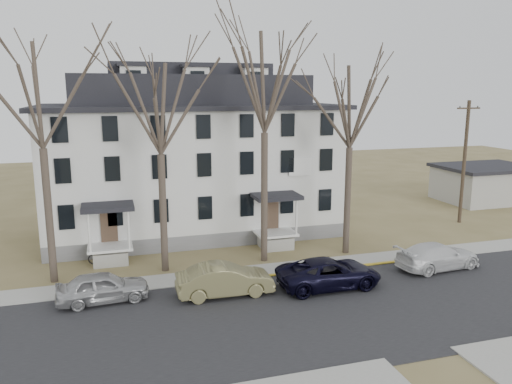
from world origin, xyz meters
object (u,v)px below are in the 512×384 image
object	(u,v)px
boarding_house	(191,158)
bicycle_left	(104,256)
tree_mid_right	(351,101)
car_silver	(103,288)
tree_far_left	(38,88)
tree_mid_left	(159,102)
car_tan	(225,281)
utility_pole_far	(464,161)
tree_center	(265,75)
car_white	(438,257)
car_navy	(329,274)

from	to	relation	value
boarding_house	bicycle_left	xyz separation A→B (m)	(-6.36, -6.03, -4.88)
boarding_house	bicycle_left	world-z (taller)	boarding_house
tree_mid_right	bicycle_left	distance (m)	17.56
car_silver	bicycle_left	size ratio (longest dim) A/B	2.32
tree_far_left	tree_mid_left	xyz separation A→B (m)	(6.00, 0.00, -0.74)
car_silver	car_tan	size ratio (longest dim) A/B	0.90
utility_pole_far	tree_mid_right	bearing A→B (deg)	-160.71
boarding_house	tree_mid_right	xyz separation A→B (m)	(8.50, -8.15, 4.22)
tree_center	bicycle_left	size ratio (longest dim) A/B	7.74
tree_far_left	tree_center	world-z (taller)	tree_center
car_white	car_navy	bearing A→B (deg)	90.16
tree_mid_right	utility_pole_far	size ratio (longest dim) A/B	1.34
car_tan	car_navy	xyz separation A→B (m)	(5.50, -0.51, -0.04)
tree_center	car_navy	bearing A→B (deg)	-68.35
tree_far_left	tree_center	distance (m)	12.02
car_silver	car_navy	size ratio (longest dim) A/B	0.80
tree_mid_left	tree_center	bearing A→B (deg)	0.00
tree_mid_left	utility_pole_far	distance (m)	24.33
car_silver	car_white	bearing A→B (deg)	-96.31
tree_mid_right	car_tan	bearing A→B (deg)	-153.33
tree_mid_right	utility_pole_far	bearing A→B (deg)	19.29
tree_mid_right	car_silver	xyz separation A→B (m)	(-14.92, -3.61, -8.85)
car_tan	bicycle_left	xyz separation A→B (m)	(-5.86, 6.64, -0.31)
tree_mid_right	car_tan	xyz separation A→B (m)	(-9.00, -4.52, -8.80)
tree_far_left	bicycle_left	world-z (taller)	tree_far_left
boarding_house	tree_mid_left	xyz separation A→B (m)	(-3.00, -8.15, 4.22)
car_silver	tree_mid_right	bearing A→B (deg)	-80.65
tree_mid_left	tree_far_left	bearing A→B (deg)	180.00
boarding_house	utility_pole_far	bearing A→B (deg)	-10.92
tree_far_left	car_silver	distance (m)	10.57
car_navy	tree_mid_left	bearing A→B (deg)	57.99
tree_mid_left	bicycle_left	distance (m)	9.93
tree_center	tree_mid_right	world-z (taller)	tree_center
car_tan	tree_far_left	bearing A→B (deg)	63.00
tree_mid_left	car_silver	xyz separation A→B (m)	(-3.42, -3.61, -8.85)
tree_far_left	boarding_house	bearing A→B (deg)	42.18
utility_pole_far	car_white	size ratio (longest dim) A/B	1.84
tree_center	car_white	distance (m)	14.52
utility_pole_far	bicycle_left	distance (m)	27.30
car_white	tree_mid_right	bearing A→B (deg)	35.45
tree_far_left	tree_center	size ratio (longest dim) A/B	0.93
car_tan	car_navy	distance (m)	5.52
tree_mid_left	car_tan	bearing A→B (deg)	-61.08
utility_pole_far	car_silver	distance (m)	28.33
boarding_house	tree_center	xyz separation A→B (m)	(3.00, -8.15, 5.71)
tree_mid_left	car_silver	world-z (taller)	tree_mid_left
tree_mid_right	bicycle_left	world-z (taller)	tree_mid_right
tree_center	bicycle_left	xyz separation A→B (m)	(-9.36, 2.12, -10.59)
tree_far_left	car_tan	bearing A→B (deg)	-28.02
car_tan	car_white	size ratio (longest dim) A/B	0.95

